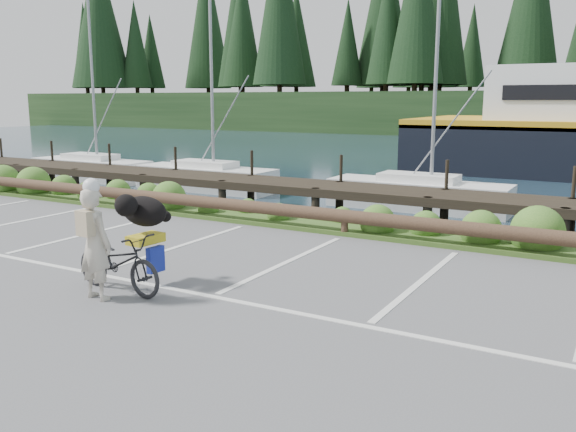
% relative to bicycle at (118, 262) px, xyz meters
% --- Properties ---
extents(ground, '(72.00, 72.00, 0.00)m').
position_rel_bicycle_xyz_m(ground, '(1.46, 0.91, -0.49)').
color(ground, '#525254').
extents(vegetation_strip, '(34.00, 1.60, 0.10)m').
position_rel_bicycle_xyz_m(vegetation_strip, '(1.46, 6.21, -0.44)').
color(vegetation_strip, '#3D5B21').
rests_on(vegetation_strip, ground).
extents(log_rail, '(32.00, 0.30, 0.60)m').
position_rel_bicycle_xyz_m(log_rail, '(1.46, 5.51, -0.49)').
color(log_rail, '#443021').
rests_on(log_rail, ground).
extents(bicycle, '(1.90, 0.80, 0.97)m').
position_rel_bicycle_xyz_m(bicycle, '(0.00, 0.00, 0.00)').
color(bicycle, black).
rests_on(bicycle, ground).
extents(cyclist, '(0.67, 0.47, 1.74)m').
position_rel_bicycle_xyz_m(cyclist, '(-0.04, -0.43, 0.38)').
color(cyclist, '#BDB3A0').
rests_on(cyclist, ground).
extents(dog, '(0.50, 0.91, 0.51)m').
position_rel_bicycle_xyz_m(dog, '(0.05, 0.59, 0.74)').
color(dog, black).
rests_on(dog, bicycle).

